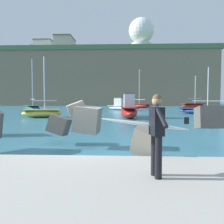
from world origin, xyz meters
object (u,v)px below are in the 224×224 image
(boat_mid_right, at_px, (42,113))
(station_building_central, at_px, (65,45))
(station_building_west, at_px, (42,52))
(station_building_east, at_px, (45,50))
(boat_mid_centre, at_px, (32,108))
(boat_far_centre, at_px, (129,110))
(boat_near_left, at_px, (141,105))
(radar_dome, at_px, (141,34))
(boat_mid_left, at_px, (121,106))
(mooring_buoy_middle, at_px, (203,113))
(boat_near_right, at_px, (204,111))
(boat_far_left, at_px, (193,106))
(surfer_with_board, at_px, (153,128))
(mooring_buoy_inner, at_px, (90,114))

(boat_mid_right, distance_m, station_building_central, 53.41)
(station_building_west, height_order, station_building_east, station_building_east)
(boat_mid_centre, distance_m, boat_far_centre, 18.33)
(boat_near_left, relative_size, radar_dome, 0.72)
(boat_mid_right, bearing_deg, boat_mid_left, 63.15)
(boat_mid_right, height_order, station_building_central, station_building_central)
(boat_mid_right, bearing_deg, station_building_central, 100.89)
(boat_mid_centre, relative_size, station_building_west, 1.22)
(mooring_buoy_middle, height_order, station_building_west, station_building_west)
(boat_near_right, bearing_deg, station_building_west, 126.15)
(boat_far_left, distance_m, station_building_west, 59.68)
(radar_dome, bearing_deg, boat_mid_right, -105.18)
(surfer_with_board, distance_m, boat_near_right, 26.77)
(boat_mid_centre, xyz_separation_m, boat_far_left, (26.42, 8.28, 0.07))
(boat_near_left, xyz_separation_m, boat_near_right, (6.39, -19.69, -0.07))
(mooring_buoy_middle, distance_m, station_building_west, 68.38)
(boat_mid_left, relative_size, mooring_buoy_middle, 11.98)
(station_building_west, xyz_separation_m, station_building_east, (1.01, 0.81, 0.87))
(boat_near_right, bearing_deg, boat_far_centre, -146.22)
(surfer_with_board, bearing_deg, boat_mid_left, 91.59)
(boat_far_centre, bearing_deg, boat_mid_centre, 141.13)
(boat_near_right, relative_size, boat_mid_right, 1.04)
(boat_near_right, height_order, radar_dome, radar_dome)
(boat_far_centre, bearing_deg, mooring_buoy_inner, 150.98)
(surfer_with_board, relative_size, mooring_buoy_inner, 4.81)
(boat_near_left, distance_m, boat_mid_left, 10.88)
(boat_mid_left, bearing_deg, station_building_east, 121.67)
(surfer_with_board, distance_m, boat_mid_left, 34.63)
(surfer_with_board, relative_size, station_building_east, 0.27)
(station_building_west, relative_size, station_building_central, 0.76)
(surfer_with_board, xyz_separation_m, boat_mid_centre, (-14.34, 30.16, -0.75))
(station_building_west, height_order, station_building_central, station_building_central)
(boat_mid_left, distance_m, mooring_buoy_middle, 14.54)
(surfer_with_board, xyz_separation_m, boat_far_centre, (-0.07, 18.66, -0.49))
(boat_mid_left, distance_m, station_building_east, 54.94)
(boat_far_centre, distance_m, mooring_buoy_inner, 4.84)
(boat_mid_centre, distance_m, station_building_central, 42.22)
(boat_mid_right, relative_size, mooring_buoy_inner, 14.06)
(station_building_central, bearing_deg, boat_far_left, -44.29)
(mooring_buoy_middle, height_order, radar_dome, radar_dome)
(boat_far_centre, distance_m, station_building_west, 68.21)
(boat_far_left, distance_m, station_building_east, 59.80)
(station_building_east, bearing_deg, boat_near_right, -54.97)
(boat_mid_right, xyz_separation_m, boat_far_left, (21.04, 19.64, 0.12))
(boat_far_centre, bearing_deg, mooring_buoy_middle, 30.61)
(boat_mid_centre, distance_m, mooring_buoy_middle, 24.14)
(boat_far_left, relative_size, radar_dome, 0.54)
(mooring_buoy_inner, xyz_separation_m, station_building_east, (-23.88, 57.69, 18.77))
(radar_dome, bearing_deg, boat_near_right, -84.48)
(boat_far_left, bearing_deg, boat_mid_left, -163.59)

